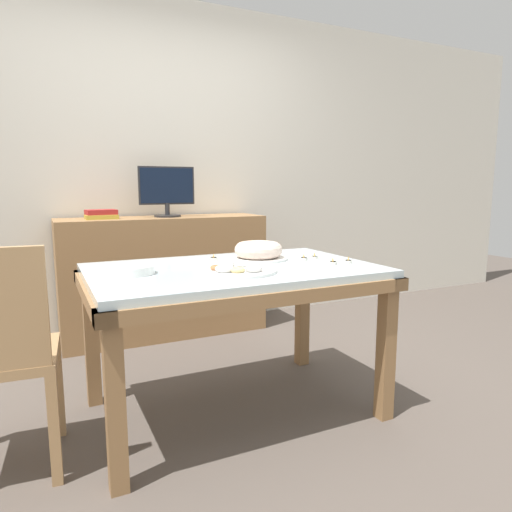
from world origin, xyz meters
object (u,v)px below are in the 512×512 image
object	(u,v)px
plate_stack	(131,270)
tealight_near_front	(304,259)
tealight_right_edge	(348,261)
computer_monitor	(167,192)
book_stack	(101,215)
cake_chocolate_round	(258,251)
tealight_near_cakes	(333,263)
tealight_left_edge	(314,257)
pastry_platter	(237,269)
tealight_centre	(214,259)

from	to	relation	value
plate_stack	tealight_near_front	size ratio (longest dim) A/B	5.25
tealight_right_edge	tealight_near_front	bearing A→B (deg)	131.65
computer_monitor	book_stack	world-z (taller)	computer_monitor
cake_chocolate_round	tealight_near_cakes	size ratio (longest dim) A/B	8.00
cake_chocolate_round	plate_stack	world-z (taller)	cake_chocolate_round
tealight_near_front	tealight_right_edge	bearing A→B (deg)	-48.35
computer_monitor	tealight_near_cakes	bearing A→B (deg)	-73.94
computer_monitor	plate_stack	world-z (taller)	computer_monitor
tealight_right_edge	cake_chocolate_round	bearing A→B (deg)	139.79
cake_chocolate_round	tealight_left_edge	world-z (taller)	cake_chocolate_round
computer_monitor	book_stack	xyz separation A→B (m)	(-0.48, 0.00, -0.16)
plate_stack	tealight_left_edge	size ratio (longest dim) A/B	5.25
pastry_platter	tealight_right_edge	world-z (taller)	pastry_platter
book_stack	cake_chocolate_round	xyz separation A→B (m)	(0.65, -1.23, -0.15)
tealight_near_front	computer_monitor	bearing A→B (deg)	105.55
pastry_platter	tealight_near_front	xyz separation A→B (m)	(0.45, 0.15, -0.00)
tealight_near_cakes	book_stack	bearing A→B (deg)	121.01
tealight_near_front	tealight_left_edge	size ratio (longest dim) A/B	1.00
book_stack	tealight_centre	size ratio (longest dim) A/B	5.50
pastry_platter	tealight_right_edge	size ratio (longest dim) A/B	9.17
computer_monitor	plate_stack	xyz separation A→B (m)	(-0.53, -1.35, -0.33)
cake_chocolate_round	tealight_centre	bearing A→B (deg)	161.21
tealight_left_edge	tealight_right_edge	bearing A→B (deg)	-66.56
computer_monitor	tealight_near_cakes	distance (m)	1.64
tealight_near_cakes	cake_chocolate_round	bearing A→B (deg)	131.43
plate_stack	tealight_near_cakes	bearing A→B (deg)	-10.82
plate_stack	book_stack	bearing A→B (deg)	88.03
computer_monitor	plate_stack	size ratio (longest dim) A/B	2.02
computer_monitor	plate_stack	distance (m)	1.49
tealight_centre	tealight_left_edge	size ratio (longest dim) A/B	1.00
tealight_left_edge	cake_chocolate_round	bearing A→B (deg)	157.30
plate_stack	tealight_left_edge	world-z (taller)	plate_stack
tealight_near_front	tealight_right_edge	xyz separation A→B (m)	(0.16, -0.18, 0.00)
plate_stack	tealight_centre	distance (m)	0.51
cake_chocolate_round	tealight_near_front	world-z (taller)	cake_chocolate_round
cake_chocolate_round	tealight_near_front	bearing A→B (deg)	-32.30
book_stack	tealight_left_edge	size ratio (longest dim) A/B	5.50
tealight_near_cakes	tealight_centre	bearing A→B (deg)	142.42
tealight_centre	tealight_near_cakes	size ratio (longest dim) A/B	1.00
cake_chocolate_round	pastry_platter	xyz separation A→B (m)	(-0.25, -0.29, -0.03)
pastry_platter	plate_stack	bearing A→B (deg)	160.08
plate_stack	tealight_left_edge	xyz separation A→B (m)	(0.98, 0.00, -0.01)
cake_chocolate_round	tealight_left_edge	bearing A→B (deg)	-22.70
pastry_platter	tealight_right_edge	bearing A→B (deg)	-2.19
tealight_near_front	tealight_near_cakes	size ratio (longest dim) A/B	1.00
tealight_centre	tealight_near_front	size ratio (longest dim) A/B	1.00
cake_chocolate_round	tealight_right_edge	bearing A→B (deg)	-40.21
computer_monitor	cake_chocolate_round	xyz separation A→B (m)	(0.17, -1.23, -0.31)
cake_chocolate_round	pastry_platter	distance (m)	0.38
tealight_left_edge	plate_stack	bearing A→B (deg)	-179.81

